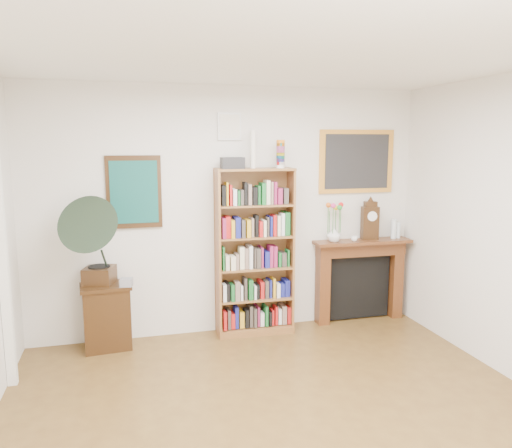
{
  "coord_description": "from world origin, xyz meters",
  "views": [
    {
      "loc": [
        -1.16,
        -3.01,
        2.18
      ],
      "look_at": [
        0.07,
        1.6,
        1.39
      ],
      "focal_mm": 35.0,
      "sensor_mm": 36.0,
      "label": 1
    }
  ],
  "objects_px": {
    "mantel_clock": "(370,221)",
    "flower_vase": "(334,235)",
    "fireplace": "(359,273)",
    "bottle_right": "(398,230)",
    "gramophone": "(97,236)",
    "side_cabinet": "(107,317)",
    "teacup": "(354,239)",
    "bottle_left": "(394,229)",
    "bookshelf": "(255,243)",
    "cd_stack": "(126,282)"
  },
  "relations": [
    {
      "from": "mantel_clock",
      "to": "flower_vase",
      "type": "xyz_separation_m",
      "value": [
        -0.48,
        -0.04,
        -0.14
      ]
    },
    {
      "from": "fireplace",
      "to": "bottle_right",
      "type": "height_order",
      "value": "bottle_right"
    },
    {
      "from": "gramophone",
      "to": "mantel_clock",
      "type": "height_order",
      "value": "gramophone"
    },
    {
      "from": "side_cabinet",
      "to": "gramophone",
      "type": "distance_m",
      "value": 0.9
    },
    {
      "from": "mantel_clock",
      "to": "teacup",
      "type": "xyz_separation_m",
      "value": [
        -0.23,
        -0.07,
        -0.19
      ]
    },
    {
      "from": "gramophone",
      "to": "teacup",
      "type": "distance_m",
      "value": 2.93
    },
    {
      "from": "side_cabinet",
      "to": "bottle_left",
      "type": "relative_size",
      "value": 2.91
    },
    {
      "from": "bookshelf",
      "to": "bottle_left",
      "type": "relative_size",
      "value": 9.09
    },
    {
      "from": "gramophone",
      "to": "flower_vase",
      "type": "relative_size",
      "value": 5.55
    },
    {
      "from": "gramophone",
      "to": "bottle_right",
      "type": "distance_m",
      "value": 3.54
    },
    {
      "from": "gramophone",
      "to": "bookshelf",
      "type": "bearing_deg",
      "value": 20.73
    },
    {
      "from": "side_cabinet",
      "to": "teacup",
      "type": "relative_size",
      "value": 8.84
    },
    {
      "from": "cd_stack",
      "to": "fireplace",
      "type": "bearing_deg",
      "value": 4.61
    },
    {
      "from": "bookshelf",
      "to": "teacup",
      "type": "bearing_deg",
      "value": 1.88
    },
    {
      "from": "bottle_right",
      "to": "mantel_clock",
      "type": "bearing_deg",
      "value": 177.8
    },
    {
      "from": "bottle_right",
      "to": "flower_vase",
      "type": "bearing_deg",
      "value": -178.6
    },
    {
      "from": "bookshelf",
      "to": "fireplace",
      "type": "relative_size",
      "value": 1.81
    },
    {
      "from": "bookshelf",
      "to": "bottle_right",
      "type": "distance_m",
      "value": 1.84
    },
    {
      "from": "side_cabinet",
      "to": "fireplace",
      "type": "height_order",
      "value": "fireplace"
    },
    {
      "from": "gramophone",
      "to": "cd_stack",
      "type": "bearing_deg",
      "value": 15.46
    },
    {
      "from": "mantel_clock",
      "to": "side_cabinet",
      "type": "bearing_deg",
      "value": -171.38
    },
    {
      "from": "fireplace",
      "to": "bottle_left",
      "type": "xyz_separation_m",
      "value": [
        0.42,
        -0.04,
        0.55
      ]
    },
    {
      "from": "flower_vase",
      "to": "bookshelf",
      "type": "bearing_deg",
      "value": -178.16
    },
    {
      "from": "bottle_right",
      "to": "teacup",
      "type": "bearing_deg",
      "value": -174.82
    },
    {
      "from": "fireplace",
      "to": "flower_vase",
      "type": "relative_size",
      "value": 6.95
    },
    {
      "from": "bottle_right",
      "to": "gramophone",
      "type": "bearing_deg",
      "value": -176.97
    },
    {
      "from": "cd_stack",
      "to": "mantel_clock",
      "type": "relative_size",
      "value": 0.26
    },
    {
      "from": "fireplace",
      "to": "mantel_clock",
      "type": "xyz_separation_m",
      "value": [
        0.11,
        -0.02,
        0.65
      ]
    },
    {
      "from": "teacup",
      "to": "bottle_left",
      "type": "distance_m",
      "value": 0.56
    },
    {
      "from": "teacup",
      "to": "bottle_right",
      "type": "xyz_separation_m",
      "value": [
        0.61,
        0.06,
        0.07
      ]
    },
    {
      "from": "fireplace",
      "to": "bottle_right",
      "type": "relative_size",
      "value": 6.03
    },
    {
      "from": "bookshelf",
      "to": "mantel_clock",
      "type": "height_order",
      "value": "bookshelf"
    },
    {
      "from": "teacup",
      "to": "bottle_left",
      "type": "bearing_deg",
      "value": 4.81
    },
    {
      "from": "flower_vase",
      "to": "fireplace",
      "type": "bearing_deg",
      "value": 8.23
    },
    {
      "from": "cd_stack",
      "to": "flower_vase",
      "type": "height_order",
      "value": "flower_vase"
    },
    {
      "from": "bookshelf",
      "to": "fireplace",
      "type": "bearing_deg",
      "value": 5.65
    },
    {
      "from": "gramophone",
      "to": "bottle_left",
      "type": "xyz_separation_m",
      "value": [
        3.46,
        0.18,
        -0.11
      ]
    },
    {
      "from": "gramophone",
      "to": "cd_stack",
      "type": "height_order",
      "value": "gramophone"
    },
    {
      "from": "bookshelf",
      "to": "teacup",
      "type": "relative_size",
      "value": 27.57
    },
    {
      "from": "side_cabinet",
      "to": "gramophone",
      "type": "relative_size",
      "value": 0.73
    },
    {
      "from": "bottle_right",
      "to": "cd_stack",
      "type": "bearing_deg",
      "value": -176.66
    },
    {
      "from": "bookshelf",
      "to": "gramophone",
      "type": "distance_m",
      "value": 1.71
    },
    {
      "from": "mantel_clock",
      "to": "teacup",
      "type": "relative_size",
      "value": 5.85
    },
    {
      "from": "cd_stack",
      "to": "bottle_left",
      "type": "xyz_separation_m",
      "value": [
        3.19,
        0.18,
        0.39
      ]
    },
    {
      "from": "gramophone",
      "to": "mantel_clock",
      "type": "xyz_separation_m",
      "value": [
        3.15,
        0.2,
        -0.01
      ]
    },
    {
      "from": "mantel_clock",
      "to": "bottle_left",
      "type": "xyz_separation_m",
      "value": [
        0.31,
        -0.02,
        -0.1
      ]
    },
    {
      "from": "fireplace",
      "to": "cd_stack",
      "type": "height_order",
      "value": "fireplace"
    },
    {
      "from": "mantel_clock",
      "to": "bookshelf",
      "type": "bearing_deg",
      "value": -170.54
    },
    {
      "from": "teacup",
      "to": "gramophone",
      "type": "bearing_deg",
      "value": -177.42
    },
    {
      "from": "side_cabinet",
      "to": "mantel_clock",
      "type": "relative_size",
      "value": 1.51
    }
  ]
}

